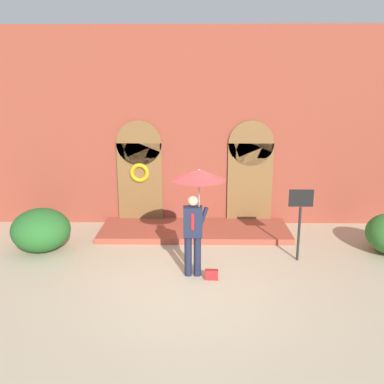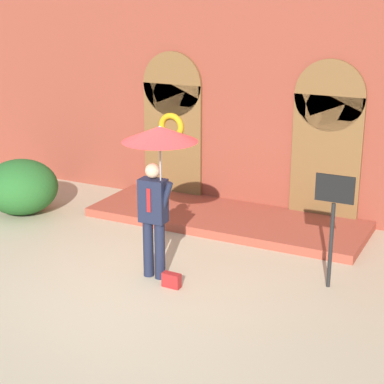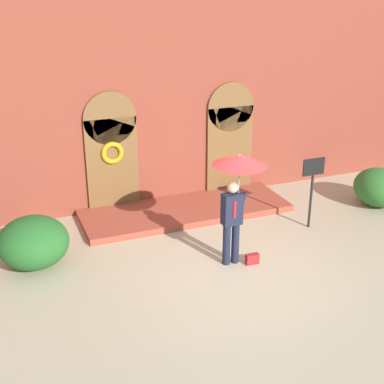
% 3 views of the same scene
% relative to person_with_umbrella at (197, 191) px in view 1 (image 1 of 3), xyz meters
% --- Properties ---
extents(ground_plane, '(80.00, 80.00, 0.00)m').
position_rel_person_with_umbrella_xyz_m(ground_plane, '(-0.08, -0.37, -1.91)').
color(ground_plane, tan).
extents(building_facade, '(14.00, 2.30, 5.60)m').
position_rel_person_with_umbrella_xyz_m(building_facade, '(-0.08, 3.78, 0.77)').
color(building_facade, brown).
rests_on(building_facade, ground).
extents(person_with_umbrella, '(1.10, 1.10, 2.36)m').
position_rel_person_with_umbrella_xyz_m(person_with_umbrella, '(0.00, 0.00, 0.00)').
color(person_with_umbrella, '#191E33').
rests_on(person_with_umbrella, ground).
extents(handbag, '(0.28, 0.13, 0.22)m').
position_rel_person_with_umbrella_xyz_m(handbag, '(0.31, -0.20, -1.80)').
color(handbag, maroon).
rests_on(handbag, ground).
extents(sign_post, '(0.56, 0.06, 1.72)m').
position_rel_person_with_umbrella_xyz_m(sign_post, '(2.37, 0.86, -0.75)').
color(sign_post, black).
rests_on(sign_post, ground).
extents(shrub_left, '(1.44, 1.41, 1.07)m').
position_rel_person_with_umbrella_xyz_m(shrub_left, '(-3.89, 1.39, -1.38)').
color(shrub_left, '#235B23').
rests_on(shrub_left, ground).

